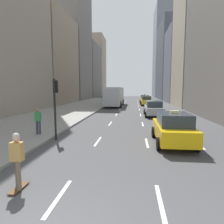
{
  "coord_description": "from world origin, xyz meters",
  "views": [
    {
      "loc": [
        1.87,
        -3.08,
        3.03
      ],
      "look_at": [
        0.29,
        11.01,
        1.37
      ],
      "focal_mm": 32.0,
      "sensor_mm": 36.0,
      "label": 1
    }
  ],
  "objects_px": {
    "taxi_third": "(146,101)",
    "taxi_lead": "(145,99)",
    "taxi_second": "(173,128)",
    "pedestrian_mid_block": "(38,120)",
    "sedan_black_near": "(154,108)",
    "skateboarder": "(17,159)",
    "city_bus": "(115,96)",
    "traffic_light_pole": "(55,99)"
  },
  "relations": [
    {
      "from": "taxi_third",
      "to": "sedan_black_near",
      "type": "bearing_deg",
      "value": -90.0
    },
    {
      "from": "taxi_lead",
      "to": "skateboarder",
      "type": "relative_size",
      "value": 2.52
    },
    {
      "from": "city_bus",
      "to": "pedestrian_mid_block",
      "type": "height_order",
      "value": "city_bus"
    },
    {
      "from": "skateboarder",
      "to": "pedestrian_mid_block",
      "type": "xyz_separation_m",
      "value": [
        -2.6,
        6.48,
        0.1
      ]
    },
    {
      "from": "taxi_second",
      "to": "city_bus",
      "type": "bearing_deg",
      "value": 103.08
    },
    {
      "from": "taxi_lead",
      "to": "sedan_black_near",
      "type": "bearing_deg",
      "value": -90.0
    },
    {
      "from": "skateboarder",
      "to": "traffic_light_pole",
      "type": "bearing_deg",
      "value": 101.37
    },
    {
      "from": "city_bus",
      "to": "traffic_light_pole",
      "type": "xyz_separation_m",
      "value": [
        -1.14,
        -23.96,
        0.62
      ]
    },
    {
      "from": "taxi_third",
      "to": "city_bus",
      "type": "height_order",
      "value": "city_bus"
    },
    {
      "from": "taxi_third",
      "to": "sedan_black_near",
      "type": "xyz_separation_m",
      "value": [
        0.0,
        -14.22,
        -0.01
      ]
    },
    {
      "from": "taxi_second",
      "to": "city_bus",
      "type": "relative_size",
      "value": 0.38
    },
    {
      "from": "taxi_third",
      "to": "pedestrian_mid_block",
      "type": "relative_size",
      "value": 2.67
    },
    {
      "from": "taxi_lead",
      "to": "taxi_third",
      "type": "bearing_deg",
      "value": -90.0
    },
    {
      "from": "taxi_second",
      "to": "pedestrian_mid_block",
      "type": "xyz_separation_m",
      "value": [
        -8.16,
        0.78,
        0.19
      ]
    },
    {
      "from": "pedestrian_mid_block",
      "to": "traffic_light_pole",
      "type": "xyz_separation_m",
      "value": [
        1.41,
        -0.58,
        1.34
      ]
    },
    {
      "from": "taxi_second",
      "to": "traffic_light_pole",
      "type": "xyz_separation_m",
      "value": [
        -6.75,
        0.2,
        1.53
      ]
    },
    {
      "from": "taxi_third",
      "to": "traffic_light_pole",
      "type": "relative_size",
      "value": 1.22
    },
    {
      "from": "taxi_second",
      "to": "skateboarder",
      "type": "distance_m",
      "value": 7.96
    },
    {
      "from": "taxi_third",
      "to": "taxi_lead",
      "type": "bearing_deg",
      "value": 90.0
    },
    {
      "from": "city_bus",
      "to": "taxi_second",
      "type": "bearing_deg",
      "value": -76.92
    },
    {
      "from": "taxi_second",
      "to": "pedestrian_mid_block",
      "type": "bearing_deg",
      "value": 174.52
    },
    {
      "from": "taxi_second",
      "to": "pedestrian_mid_block",
      "type": "height_order",
      "value": "taxi_second"
    },
    {
      "from": "sedan_black_near",
      "to": "taxi_third",
      "type": "bearing_deg",
      "value": 90.0
    },
    {
      "from": "sedan_black_near",
      "to": "city_bus",
      "type": "relative_size",
      "value": 0.42
    },
    {
      "from": "taxi_lead",
      "to": "skateboarder",
      "type": "height_order",
      "value": "taxi_lead"
    },
    {
      "from": "city_bus",
      "to": "pedestrian_mid_block",
      "type": "relative_size",
      "value": 7.04
    },
    {
      "from": "taxi_third",
      "to": "pedestrian_mid_block",
      "type": "xyz_separation_m",
      "value": [
        -8.16,
        -24.83,
        0.19
      ]
    },
    {
      "from": "taxi_lead",
      "to": "taxi_second",
      "type": "relative_size",
      "value": 1.0
    },
    {
      "from": "sedan_black_near",
      "to": "skateboarder",
      "type": "relative_size",
      "value": 2.82
    },
    {
      "from": "taxi_second",
      "to": "taxi_third",
      "type": "relative_size",
      "value": 1.0
    },
    {
      "from": "taxi_second",
      "to": "taxi_third",
      "type": "xyz_separation_m",
      "value": [
        0.0,
        25.61,
        0.0
      ]
    },
    {
      "from": "taxi_third",
      "to": "taxi_second",
      "type": "bearing_deg",
      "value": -90.0
    },
    {
      "from": "skateboarder",
      "to": "pedestrian_mid_block",
      "type": "bearing_deg",
      "value": 111.85
    },
    {
      "from": "taxi_third",
      "to": "pedestrian_mid_block",
      "type": "distance_m",
      "value": 26.14
    },
    {
      "from": "taxi_third",
      "to": "sedan_black_near",
      "type": "height_order",
      "value": "taxi_third"
    },
    {
      "from": "taxi_lead",
      "to": "sedan_black_near",
      "type": "xyz_separation_m",
      "value": [
        0.0,
        -20.16,
        -0.01
      ]
    },
    {
      "from": "pedestrian_mid_block",
      "to": "traffic_light_pole",
      "type": "height_order",
      "value": "traffic_light_pole"
    },
    {
      "from": "taxi_lead",
      "to": "skateboarder",
      "type": "xyz_separation_m",
      "value": [
        -5.56,
        -37.25,
        0.08
      ]
    },
    {
      "from": "taxi_second",
      "to": "traffic_light_pole",
      "type": "relative_size",
      "value": 1.22
    },
    {
      "from": "taxi_third",
      "to": "pedestrian_mid_block",
      "type": "bearing_deg",
      "value": -108.2
    },
    {
      "from": "taxi_lead",
      "to": "sedan_black_near",
      "type": "relative_size",
      "value": 0.89
    },
    {
      "from": "sedan_black_near",
      "to": "skateboarder",
      "type": "height_order",
      "value": "skateboarder"
    }
  ]
}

